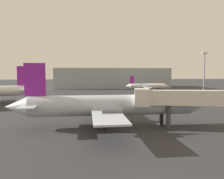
{
  "coord_description": "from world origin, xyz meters",
  "views": [
    {
      "loc": [
        -4.67,
        -13.56,
        8.88
      ],
      "look_at": [
        2.66,
        47.75,
        4.09
      ],
      "focal_mm": 33.48,
      "sensor_mm": 36.0,
      "label": 1
    }
  ],
  "objects_px": {
    "airplane_at_gate": "(110,105)",
    "jet_bridge": "(204,99)",
    "airplane_distant": "(147,86)",
    "light_mast_right": "(204,70)"
  },
  "relations": [
    {
      "from": "airplane_at_gate",
      "to": "jet_bridge",
      "type": "relative_size",
      "value": 1.42
    },
    {
      "from": "airplane_distant",
      "to": "light_mast_right",
      "type": "xyz_separation_m",
      "value": [
        20.32,
        -16.67,
        7.64
      ]
    },
    {
      "from": "airplane_at_gate",
      "to": "jet_bridge",
      "type": "bearing_deg",
      "value": -12.02
    },
    {
      "from": "airplane_distant",
      "to": "airplane_at_gate",
      "type": "bearing_deg",
      "value": -106.58
    },
    {
      "from": "airplane_at_gate",
      "to": "jet_bridge",
      "type": "xyz_separation_m",
      "value": [
        14.66,
        -3.14,
        1.26
      ]
    },
    {
      "from": "jet_bridge",
      "to": "airplane_at_gate",
      "type": "bearing_deg",
      "value": 0.27
    },
    {
      "from": "light_mast_right",
      "to": "airplane_distant",
      "type": "bearing_deg",
      "value": 140.64
    },
    {
      "from": "jet_bridge",
      "to": "light_mast_right",
      "type": "bearing_deg",
      "value": -108.13
    },
    {
      "from": "jet_bridge",
      "to": "airplane_distant",
      "type": "bearing_deg",
      "value": -86.64
    },
    {
      "from": "airplane_distant",
      "to": "jet_bridge",
      "type": "relative_size",
      "value": 0.94
    }
  ]
}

